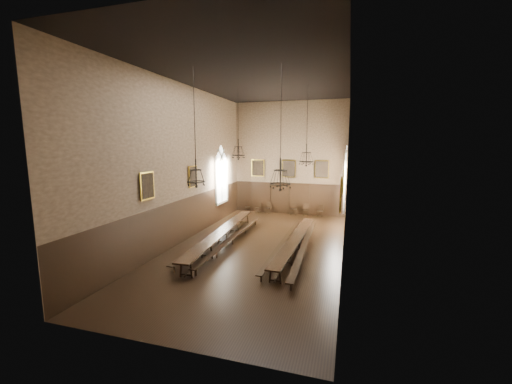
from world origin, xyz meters
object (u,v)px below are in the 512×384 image
at_px(chair_2, 268,210).
at_px(chandelier_back_right, 306,157).
at_px(table_right, 295,244).
at_px(chair_5, 306,212).
at_px(chandelier_front_right, 280,177).
at_px(bench_left_outer, 215,237).
at_px(bench_right_inner, 283,244).
at_px(bench_right_outer, 305,245).
at_px(chandelier_back_left, 238,151).
at_px(chandelier_front_left, 196,174).
at_px(chair_0, 248,209).
at_px(chair_4, 293,211).
at_px(bench_left_inner, 233,240).
at_px(chair_6, 320,213).
at_px(table_left, 223,237).
at_px(chair_1, 258,210).

height_order(chair_2, chandelier_back_right, chandelier_back_right).
height_order(table_right, chair_5, chair_5).
bearing_deg(chandelier_front_right, bench_left_outer, 149.24).
height_order(bench_right_inner, chandelier_front_right, chandelier_front_right).
bearing_deg(bench_right_outer, chandelier_back_left, 153.14).
relative_size(bench_right_inner, chandelier_front_left, 1.81).
height_order(chair_0, chandelier_back_right, chandelier_back_right).
bearing_deg(chair_2, chair_4, 15.44).
bearing_deg(bench_left_inner, bench_right_inner, 2.13).
height_order(chair_5, chandelier_front_right, chandelier_front_right).
bearing_deg(bench_left_inner, bench_left_outer, 174.05).
xyz_separation_m(chair_6, chandelier_back_left, (-4.64, -5.99, 4.94)).
height_order(bench_right_inner, chandelier_back_left, chandelier_back_left).
height_order(bench_left_outer, chandelier_back_right, chandelier_back_right).
height_order(chair_5, chandelier_back_left, chandelier_back_left).
bearing_deg(chair_0, chair_2, -14.01).
height_order(chair_0, chair_6, chair_6).
height_order(bench_left_outer, chandelier_front_left, chandelier_front_left).
distance_m(table_right, chair_6, 8.60).
bearing_deg(bench_right_outer, chair_4, 104.06).
distance_m(table_right, chair_4, 8.74).
bearing_deg(table_left, chandelier_front_right, -32.55).
height_order(chair_1, chair_5, chair_5).
bearing_deg(chair_6, table_right, -84.18).
bearing_deg(chandelier_front_left, bench_right_outer, 34.92).
bearing_deg(chair_4, chandelier_front_right, -83.93).
xyz_separation_m(table_right, chandelier_back_left, (-4.11, 2.59, 4.86)).
relative_size(bench_right_outer, chair_0, 11.87).
bearing_deg(chair_4, chandelier_back_left, -113.16).
bearing_deg(bench_right_outer, table_left, -177.09).
bearing_deg(chandelier_front_right, chair_0, 115.02).
xyz_separation_m(bench_right_inner, chair_2, (-3.01, 8.36, 0.01)).
bearing_deg(bench_left_inner, chandelier_back_right, 33.28).
bearing_deg(chair_6, chandelier_back_left, -118.38).
height_order(table_left, chair_0, chair_0).
height_order(bench_right_outer, chair_5, chair_5).
bearing_deg(chair_0, bench_left_inner, -90.18).
distance_m(bench_right_outer, chandelier_front_right, 4.79).
bearing_deg(chandelier_front_left, table_left, 89.99).
distance_m(bench_left_inner, chandelier_front_left, 5.06).
xyz_separation_m(bench_left_inner, chair_2, (-0.12, 8.47, 0.00)).
distance_m(bench_right_inner, chandelier_back_left, 6.49).
bearing_deg(chair_1, chair_4, 22.31).
xyz_separation_m(chair_5, chandelier_front_left, (-3.58, -11.53, 3.97)).
relative_size(bench_right_inner, chair_0, 10.60).
xyz_separation_m(table_right, bench_left_outer, (-4.71, 0.18, -0.08)).
distance_m(chandelier_back_right, chandelier_front_left, 7.02).
height_order(chair_1, chandelier_front_left, chandelier_front_left).
distance_m(chair_6, chandelier_front_right, 11.71).
relative_size(bench_right_outer, chair_6, 11.46).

